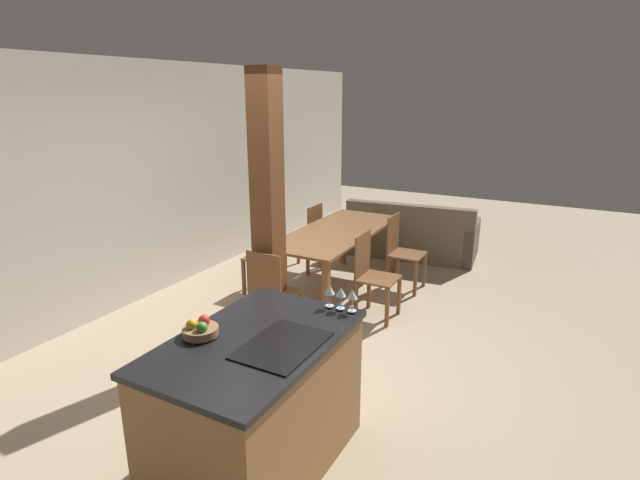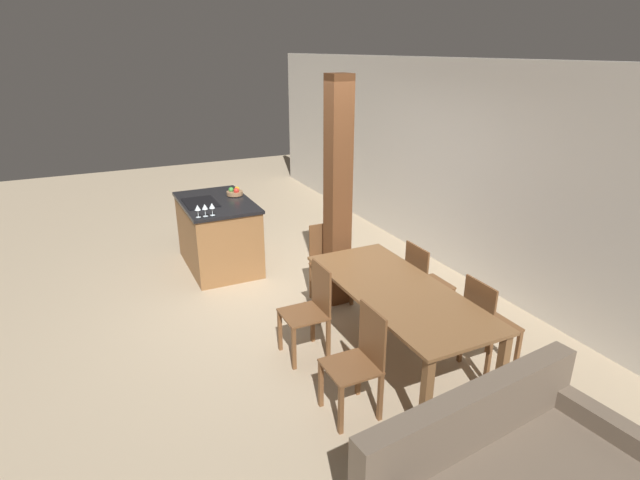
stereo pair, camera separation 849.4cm
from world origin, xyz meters
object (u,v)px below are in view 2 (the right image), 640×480
Objects in this scene: dining_chair_near_left at (310,309)px; dining_chair_far_left at (424,283)px; kitchen_island at (218,234)px; wine_glass_far at (212,206)px; dining_chair_head_end at (329,262)px; wine_glass_near at (198,208)px; dining_chair_near_right at (359,361)px; wine_glass_middle at (205,207)px; dining_chair_far_right at (486,323)px; timber_post at (338,196)px; fruit_bowl at (235,192)px; dining_table at (397,298)px.

dining_chair_near_left is 1.32m from dining_chair_far_left.
kitchen_island is 2.47m from dining_chair_near_left.
dining_chair_head_end is at bearing 50.62° from wine_glass_far.
wine_glass_near is at bearing 144.60° from dining_chair_head_end.
dining_chair_near_right is at bearing -109.52° from dining_chair_head_end.
wine_glass_middle is 2.88m from dining_chair_near_right.
dining_chair_far_right and dining_chair_head_end have the same top height.
dining_chair_near_right and dining_chair_head_end have the same top height.
dining_chair_far_right is 1.98m from dining_chair_head_end.
dining_chair_far_left is at bearing 34.71° from timber_post.
fruit_bowl is at bearing -158.85° from timber_post.
timber_post is at bearing 53.65° from wine_glass_near.
wine_glass_far reaches higher than dining_chair_near_right.
dining_chair_far_left is (-0.46, 0.66, -0.19)m from dining_table.
wine_glass_middle is 2.62m from dining_table.
dining_table is 0.83m from dining_chair_near_right.
fruit_bowl is 0.90m from wine_glass_far.
dining_table is (2.31, 1.27, -0.38)m from wine_glass_near.
dining_chair_near_left and dining_chair_head_end have the same top height.
timber_post is (-0.86, -0.60, 0.80)m from dining_chair_far_left.
dining_chair_far_left is (1.85, 1.76, -0.57)m from wine_glass_far.
dining_chair_near_left is 1.00× the size of dining_chair_near_right.
kitchen_island reaches higher than dining_table.
wine_glass_near is (0.61, -0.37, 0.59)m from kitchen_island.
dining_chair_far_right is at bearing 33.71° from wine_glass_middle.
dining_chair_near_left is (2.46, 0.25, 0.02)m from kitchen_island.
wine_glass_middle is 0.09m from wine_glass_far.
dining_chair_near_left is at bearing 180.00° from dining_chair_near_right.
kitchen_island is at bearing -162.75° from dining_table.
dining_table is 2.24× the size of dining_chair_far_left.
dining_chair_head_end is (-1.87, -0.66, 0.00)m from dining_chair_far_right.
wine_glass_middle is 3.38m from dining_chair_far_right.
fruit_bowl is at bearing -168.82° from dining_table.
wine_glass_far is at bearing 43.71° from dining_chair_far_left.
kitchen_island is 3.39m from dining_chair_near_right.
fruit_bowl is at bearing 179.06° from dining_chair_near_right.
wine_glass_far is at bearing 90.00° from wine_glass_near.
dining_chair_head_end is (1.52, 0.91, 0.02)m from kitchen_island.
dining_chair_near_left is at bearing 55.01° from dining_chair_far_right.
timber_post is at bearing -50.57° from dining_chair_head_end.
kitchen_island is at bearing 162.40° from wine_glass_far.
timber_post is (1.74, 0.67, 0.31)m from fruit_bowl.
dining_chair_far_left is at bearing 124.99° from dining_table.
fruit_bowl is 2.64m from dining_chair_near_left.
wine_glass_far is at bearing -33.58° from fruit_bowl.
wine_glass_near is 2.90m from dining_chair_near_right.
dining_chair_far_left is at bearing 46.36° from wine_glass_near.
dining_table is at bearing -2.90° from timber_post.
fruit_bowl is 0.24× the size of dining_chair_far_left.
dining_chair_near_left is 0.93m from dining_chair_near_right.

